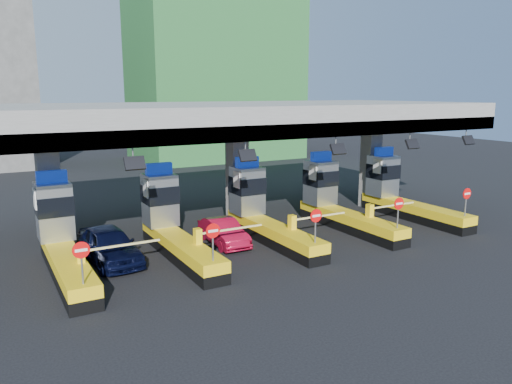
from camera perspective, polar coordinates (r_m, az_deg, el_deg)
ground at (r=26.56m, az=0.85°, el=-5.32°), size 120.00×120.00×0.00m
toll_canopy at (r=28.00m, az=-2.09°, el=8.30°), size 28.00×12.09×7.00m
toll_lane_far_left at (r=23.29m, az=-21.39°, el=-4.94°), size 4.43×8.00×4.16m
toll_lane_left at (r=24.40m, az=-9.70°, el=-3.58°), size 4.43×8.00×4.16m
toll_lane_center at (r=26.43m, az=0.56°, el=-2.26°), size 4.43×8.00×4.16m
toll_lane_right at (r=29.18m, az=9.11°, el=-1.10°), size 4.43×8.00×4.16m
toll_lane_far_right at (r=32.47m, az=16.05°, el=-0.14°), size 4.43×8.00×4.16m
bg_building_scaffold at (r=59.76m, az=-4.84°, el=17.44°), size 18.00×12.00×28.00m
van at (r=23.62m, az=-16.45°, el=-5.84°), size 2.39×5.00×1.65m
red_car at (r=25.40m, az=-3.72°, el=-4.59°), size 1.53×4.00×1.30m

